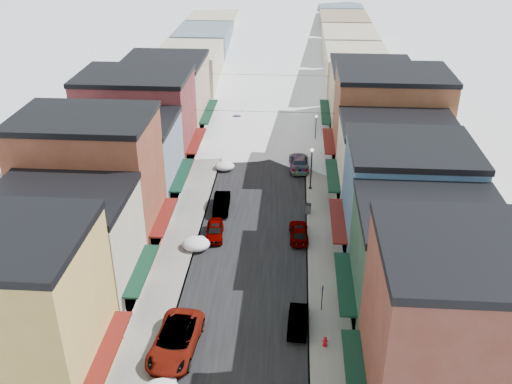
# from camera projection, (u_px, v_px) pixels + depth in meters

# --- Properties ---
(road) EXTENTS (10.00, 160.00, 0.01)m
(road) POSITION_uv_depth(u_px,v_px,m) (271.00, 106.00, 85.96)
(road) COLOR black
(road) RESTS_ON ground
(sidewalk_left) EXTENTS (3.20, 160.00, 0.15)m
(sidewalk_left) POSITION_uv_depth(u_px,v_px,m) (227.00, 104.00, 86.33)
(sidewalk_left) COLOR gray
(sidewalk_left) RESTS_ON ground
(sidewalk_right) EXTENTS (3.20, 160.00, 0.15)m
(sidewalk_right) POSITION_uv_depth(u_px,v_px,m) (315.00, 106.00, 85.52)
(sidewalk_right) COLOR gray
(sidewalk_right) RESTS_ON ground
(curb_left) EXTENTS (0.10, 160.00, 0.15)m
(curb_left) POSITION_uv_depth(u_px,v_px,m) (238.00, 105.00, 86.24)
(curb_left) COLOR slate
(curb_left) RESTS_ON ground
(curb_right) EXTENTS (0.10, 160.00, 0.15)m
(curb_right) POSITION_uv_depth(u_px,v_px,m) (304.00, 106.00, 85.62)
(curb_right) COLOR slate
(curb_right) RESTS_ON ground
(bldg_l_yellow) EXTENTS (11.30, 8.70, 11.50)m
(bldg_l_yellow) POSITION_uv_depth(u_px,v_px,m) (13.00, 313.00, 34.61)
(bldg_l_yellow) COLOR gold
(bldg_l_yellow) RESTS_ON ground
(bldg_l_cream) EXTENTS (11.30, 8.20, 9.50)m
(bldg_l_cream) POSITION_uv_depth(u_px,v_px,m) (66.00, 250.00, 42.58)
(bldg_l_cream) COLOR beige
(bldg_l_cream) RESTS_ON ground
(bldg_l_brick_near) EXTENTS (12.30, 8.20, 12.50)m
(bldg_l_brick_near) POSITION_uv_depth(u_px,v_px,m) (92.00, 184.00, 48.99)
(bldg_l_brick_near) COLOR brown
(bldg_l_brick_near) RESTS_ON ground
(bldg_l_grayblue) EXTENTS (11.30, 9.20, 9.00)m
(bldg_l_grayblue) POSITION_uv_depth(u_px,v_px,m) (126.00, 161.00, 57.28)
(bldg_l_grayblue) COLOR gray
(bldg_l_grayblue) RESTS_ON ground
(bldg_l_brick_far) EXTENTS (13.30, 9.20, 11.00)m
(bldg_l_brick_far) POSITION_uv_depth(u_px,v_px,m) (138.00, 120.00, 64.83)
(bldg_l_brick_far) COLOR maroon
(bldg_l_brick_far) RESTS_ON ground
(bldg_l_tan) EXTENTS (11.30, 11.20, 10.00)m
(bldg_l_tan) POSITION_uv_depth(u_px,v_px,m) (165.00, 97.00, 73.84)
(bldg_l_tan) COLOR tan
(bldg_l_tan) RESTS_ON ground
(bldg_r_brick_near) EXTENTS (12.30, 9.20, 12.50)m
(bldg_r_brick_near) POSITION_uv_depth(u_px,v_px,m) (470.00, 340.00, 31.84)
(bldg_r_brick_near) COLOR brown
(bldg_r_brick_near) RESTS_ON ground
(bldg_r_green) EXTENTS (11.30, 9.20, 9.50)m
(bldg_r_green) POSITION_uv_depth(u_px,v_px,m) (426.00, 268.00, 40.52)
(bldg_r_green) COLOR #1F412F
(bldg_r_green) RESTS_ON ground
(bldg_r_blue) EXTENTS (11.30, 9.20, 10.50)m
(bldg_r_blue) POSITION_uv_depth(u_px,v_px,m) (406.00, 202.00, 48.24)
(bldg_r_blue) COLOR #385C80
(bldg_r_blue) RESTS_ON ground
(bldg_r_cream) EXTENTS (12.30, 9.20, 9.00)m
(bldg_r_cream) POSITION_uv_depth(u_px,v_px,m) (395.00, 165.00, 56.51)
(bldg_r_cream) COLOR beige
(bldg_r_cream) RESTS_ON ground
(bldg_r_brick_far) EXTENTS (13.30, 9.20, 11.50)m
(bldg_r_brick_far) POSITION_uv_depth(u_px,v_px,m) (389.00, 121.00, 63.86)
(bldg_r_brick_far) COLOR brown
(bldg_r_brick_far) RESTS_ON ground
(bldg_r_tan) EXTENTS (11.30, 11.20, 9.50)m
(bldg_r_tan) POSITION_uv_depth(u_px,v_px,m) (370.00, 101.00, 73.22)
(bldg_r_tan) COLOR tan
(bldg_r_tan) RESTS_ON ground
(distant_blocks) EXTENTS (34.00, 55.00, 8.00)m
(distant_blocks) POSITION_uv_depth(u_px,v_px,m) (277.00, 44.00, 104.43)
(distant_blocks) COLOR gray
(distant_blocks) RESTS_ON ground
(overhead_cables) EXTENTS (16.40, 15.04, 0.04)m
(overhead_cables) POSITION_uv_depth(u_px,v_px,m) (267.00, 92.00, 72.04)
(overhead_cables) COLOR black
(overhead_cables) RESTS_ON ground
(car_white_suv) EXTENTS (3.43, 6.59, 1.77)m
(car_white_suv) POSITION_uv_depth(u_px,v_px,m) (175.00, 341.00, 39.51)
(car_white_suv) COLOR #BDBDC0
(car_white_suv) RESTS_ON ground
(car_silver_sedan) EXTENTS (1.90, 4.02, 1.33)m
(car_silver_sedan) POSITION_uv_depth(u_px,v_px,m) (215.00, 231.00, 52.84)
(car_silver_sedan) COLOR #93959A
(car_silver_sedan) RESTS_ON ground
(car_dark_hatch) EXTENTS (1.73, 4.44, 1.44)m
(car_dark_hatch) POSITION_uv_depth(u_px,v_px,m) (222.00, 203.00, 57.40)
(car_dark_hatch) COLOR black
(car_dark_hatch) RESTS_ON ground
(car_silver_wagon) EXTENTS (2.72, 6.02, 1.71)m
(car_silver_wagon) POSITION_uv_depth(u_px,v_px,m) (236.00, 121.00, 77.68)
(car_silver_wagon) COLOR #999CA1
(car_silver_wagon) RESTS_ON ground
(car_green_sedan) EXTENTS (1.57, 4.09, 1.33)m
(car_green_sedan) POSITION_uv_depth(u_px,v_px,m) (298.00, 320.00, 41.75)
(car_green_sedan) COLOR black
(car_green_sedan) RESTS_ON ground
(car_gray_suv) EXTENTS (1.91, 4.31, 1.44)m
(car_gray_suv) POSITION_uv_depth(u_px,v_px,m) (299.00, 232.00, 52.56)
(car_gray_suv) COLOR #94979C
(car_gray_suv) RESTS_ON ground
(car_black_sedan) EXTENTS (2.44, 5.55, 1.58)m
(car_black_sedan) POSITION_uv_depth(u_px,v_px,m) (299.00, 162.00, 66.11)
(car_black_sedan) COLOR black
(car_black_sedan) RESTS_ON ground
(car_lane_silver) EXTENTS (2.15, 4.35, 1.42)m
(car_lane_silver) POSITION_uv_depth(u_px,v_px,m) (264.00, 116.00, 80.00)
(car_lane_silver) COLOR #9A9BA1
(car_lane_silver) RESTS_ON ground
(car_lane_white) EXTENTS (2.71, 5.80, 1.61)m
(car_lane_white) POSITION_uv_depth(u_px,v_px,m) (282.00, 94.00, 88.45)
(car_lane_white) COLOR white
(car_lane_white) RESTS_ON ground
(fire_hydrant) EXTENTS (0.45, 0.34, 0.77)m
(fire_hydrant) POSITION_uv_depth(u_px,v_px,m) (325.00, 342.00, 39.97)
(fire_hydrant) COLOR red
(fire_hydrant) RESTS_ON sidewalk_right
(parking_sign) EXTENTS (0.13, 0.29, 2.25)m
(parking_sign) POSITION_uv_depth(u_px,v_px,m) (322.00, 296.00, 42.99)
(parking_sign) COLOR black
(parking_sign) RESTS_ON sidewalk_right
(trash_can) EXTENTS (0.61, 0.61, 1.03)m
(trash_can) POSITION_uv_depth(u_px,v_px,m) (308.00, 208.00, 56.54)
(trash_can) COLOR slate
(trash_can) RESTS_ON sidewalk_right
(streetlamp_near) EXTENTS (0.39, 0.39, 4.69)m
(streetlamp_near) POSITION_uv_depth(u_px,v_px,m) (311.00, 163.00, 60.20)
(streetlamp_near) COLOR black
(streetlamp_near) RESTS_ON sidewalk_right
(streetlamp_far) EXTENTS (0.33, 0.33, 4.00)m
(streetlamp_far) POSITION_uv_depth(u_px,v_px,m) (316.00, 126.00, 71.04)
(streetlamp_far) COLOR black
(streetlamp_far) RESTS_ON sidewalk_right
(planter_near) EXTENTS (0.68, 0.64, 0.61)m
(planter_near) POSITION_uv_depth(u_px,v_px,m) (347.00, 333.00, 40.79)
(planter_near) COLOR #3D6F32
(planter_near) RESTS_ON sidewalk_right
(snow_pile_mid) EXTENTS (2.52, 2.75, 1.06)m
(snow_pile_mid) POSITION_uv_depth(u_px,v_px,m) (196.00, 243.00, 51.18)
(snow_pile_mid) COLOR white
(snow_pile_mid) RESTS_ON ground
(snow_pile_far) EXTENTS (2.26, 2.59, 0.96)m
(snow_pile_far) POSITION_uv_depth(u_px,v_px,m) (225.00, 166.00, 65.93)
(snow_pile_far) COLOR white
(snow_pile_far) RESTS_ON ground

